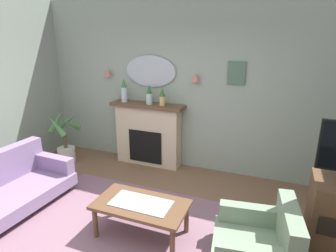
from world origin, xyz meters
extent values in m
cube|color=#93A393|center=(0.00, 2.47, 1.48)|extent=(6.64, 0.10, 2.96)
cube|color=#7F5B6B|center=(0.00, 0.20, 0.01)|extent=(3.20, 2.40, 0.01)
cube|color=beige|center=(-0.74, 2.26, 0.55)|extent=(1.20, 0.28, 1.10)
cube|color=black|center=(-0.74, 2.16, 0.38)|extent=(0.64, 0.12, 0.60)
cube|color=brown|center=(-0.74, 2.24, 1.13)|extent=(1.36, 0.36, 0.06)
cylinder|color=silver|center=(-1.19, 2.22, 1.29)|extent=(0.11, 0.11, 0.27)
cone|color=#38753D|center=(-1.19, 2.22, 1.51)|extent=(0.10, 0.10, 0.16)
cylinder|color=silver|center=(-0.69, 2.22, 1.25)|extent=(0.11, 0.11, 0.19)
cone|color=#2D6633|center=(-0.69, 2.22, 1.43)|extent=(0.10, 0.10, 0.16)
cylinder|color=tan|center=(-0.44, 2.22, 1.24)|extent=(0.10, 0.10, 0.16)
cone|color=#2D6633|center=(-0.44, 2.22, 1.40)|extent=(0.10, 0.10, 0.16)
ellipsoid|color=#B2BCC6|center=(-0.74, 2.39, 1.71)|extent=(0.96, 0.06, 0.56)
cone|color=#D17066|center=(-1.59, 2.34, 1.66)|extent=(0.14, 0.14, 0.14)
cone|color=#D17066|center=(0.11, 2.34, 1.66)|extent=(0.14, 0.14, 0.14)
cube|color=#4C6B56|center=(0.76, 2.40, 1.75)|extent=(0.28, 0.03, 0.36)
cube|color=brown|center=(0.07, 0.36, 0.42)|extent=(1.10, 0.60, 0.04)
cube|color=#8C9E99|center=(0.07, 0.36, 0.44)|extent=(0.72, 0.36, 0.01)
cylinder|color=brown|center=(-0.42, 0.12, 0.20)|extent=(0.06, 0.06, 0.40)
cylinder|color=brown|center=(0.56, 0.12, 0.20)|extent=(0.06, 0.06, 0.40)
cylinder|color=brown|center=(-0.42, 0.60, 0.20)|extent=(0.06, 0.06, 0.40)
cylinder|color=brown|center=(0.56, 0.60, 0.20)|extent=(0.06, 0.06, 0.40)
cube|color=gray|center=(-1.82, 0.14, 0.19)|extent=(0.92, 1.74, 0.18)
cube|color=gray|center=(-1.78, 0.92, 0.40)|extent=(0.76, 0.19, 0.24)
cylinder|color=brown|center=(-1.44, 0.89, 0.05)|extent=(0.07, 0.07, 0.10)
cylinder|color=brown|center=(-2.12, 0.92, 0.05)|extent=(0.07, 0.07, 0.10)
cube|color=gray|center=(1.34, 0.38, 0.18)|extent=(0.90, 0.90, 0.16)
cube|color=gray|center=(1.68, 0.43, 0.48)|extent=(0.27, 0.81, 0.45)
cube|color=gray|center=(1.29, 0.72, 0.37)|extent=(0.73, 0.24, 0.22)
cylinder|color=brown|center=(0.96, 0.67, 0.05)|extent=(0.06, 0.06, 0.10)
cylinder|color=brown|center=(1.63, 0.77, 0.05)|extent=(0.06, 0.06, 0.10)
cylinder|color=silver|center=(-2.22, 1.72, 0.14)|extent=(0.33, 0.33, 0.29)
cylinder|color=brown|center=(-2.22, 1.72, 0.44)|extent=(0.06, 0.06, 0.31)
cone|color=#4C8447|center=(-2.04, 1.72, 0.78)|extent=(0.13, 0.46, 0.34)
cone|color=#4C8447|center=(-2.25, 1.90, 0.78)|extent=(0.46, 0.20, 0.37)
cone|color=#4C8447|center=(-2.40, 1.74, 0.78)|extent=(0.17, 0.41, 0.43)
cone|color=#4C8447|center=(-2.20, 1.53, 0.78)|extent=(0.41, 0.16, 0.43)
camera|label=1|loc=(1.44, -2.22, 2.32)|focal=30.40mm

